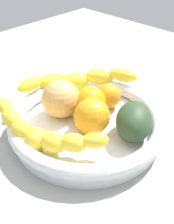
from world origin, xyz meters
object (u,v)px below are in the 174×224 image
(avocado_dark, at_px, (134,121))
(orange_mid_right, at_px, (90,102))
(banana_draped_right, at_px, (77,80))
(fruit_bowl, at_px, (87,124))
(orange_mid_left, at_px, (108,96))
(banana_draped_left, at_px, (40,132))
(orange_front, at_px, (92,116))
(peach_blush, at_px, (61,99))

(avocado_dark, bearing_deg, orange_mid_right, 94.67)
(banana_draped_right, bearing_deg, avocado_dark, -100.85)
(fruit_bowl, relative_size, orange_mid_left, 5.77)
(banana_draped_left, xyz_separation_m, orange_mid_left, (0.17, -0.00, -0.00))
(orange_front, bearing_deg, peach_blush, 92.79)
(banana_draped_right, distance_m, peach_blush, 0.09)
(orange_mid_left, relative_size, avocado_dark, 0.56)
(orange_front, bearing_deg, banana_draped_right, 56.82)
(orange_mid_left, relative_size, orange_mid_right, 0.83)
(orange_front, relative_size, orange_mid_right, 1.08)
(fruit_bowl, distance_m, orange_mid_left, 0.08)
(orange_mid_left, distance_m, avocado_dark, 0.10)
(fruit_bowl, height_order, banana_draped_left, banana_draped_left)
(banana_draped_right, bearing_deg, fruit_bowl, -125.37)
(avocado_dark, bearing_deg, fruit_bowl, 114.80)
(orange_mid_left, bearing_deg, banana_draped_left, 178.43)
(peach_blush, bearing_deg, banana_draped_right, 26.11)
(peach_blush, relative_size, avocado_dark, 0.81)
(avocado_dark, bearing_deg, peach_blush, 108.43)
(peach_blush, distance_m, avocado_dark, 0.15)
(orange_mid_right, relative_size, peach_blush, 0.82)
(orange_mid_left, xyz_separation_m, avocado_dark, (-0.04, -0.09, 0.01))
(banana_draped_right, xyz_separation_m, orange_mid_right, (-0.04, -0.08, -0.00))
(fruit_bowl, relative_size, banana_draped_left, 1.24)
(banana_draped_right, height_order, orange_front, orange_front)
(orange_front, xyz_separation_m, orange_mid_right, (0.03, 0.04, -0.00))
(fruit_bowl, distance_m, peach_blush, 0.07)
(peach_blush, height_order, avocado_dark, peach_blush)
(fruit_bowl, bearing_deg, orange_front, -108.84)
(banana_draped_right, relative_size, avocado_dark, 2.37)
(fruit_bowl, xyz_separation_m, orange_mid_left, (0.07, 0.01, 0.02))
(fruit_bowl, xyz_separation_m, orange_mid_right, (0.03, 0.02, 0.03))
(banana_draped_left, bearing_deg, fruit_bowl, -10.33)
(orange_mid_left, xyz_separation_m, peach_blush, (-0.08, 0.05, 0.01))
(fruit_bowl, height_order, orange_front, orange_front)
(fruit_bowl, bearing_deg, banana_draped_left, 169.67)
(orange_mid_left, distance_m, orange_mid_right, 0.05)
(orange_mid_left, bearing_deg, fruit_bowl, -170.33)
(avocado_dark, bearing_deg, orange_mid_left, 67.13)
(orange_mid_right, bearing_deg, orange_mid_left, -7.25)
(banana_draped_right, height_order, peach_blush, peach_blush)
(fruit_bowl, relative_size, banana_draped_right, 1.35)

